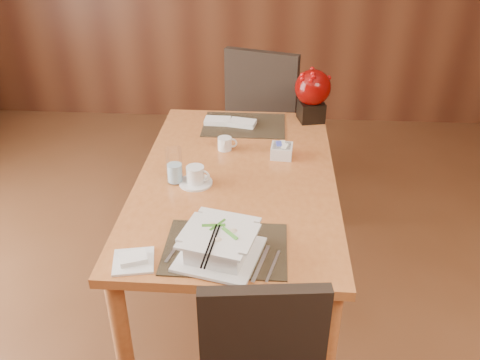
# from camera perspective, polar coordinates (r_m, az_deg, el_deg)

# --- Properties ---
(dining_table) EXTENTS (0.90, 1.50, 0.75)m
(dining_table) POSITION_cam_1_polar(r_m,az_deg,el_deg) (2.39, -0.36, -1.42)
(dining_table) COLOR #BF6B35
(dining_table) RESTS_ON ground
(placemat_near) EXTENTS (0.45, 0.33, 0.01)m
(placemat_near) POSITION_cam_1_polar(r_m,az_deg,el_deg) (1.88, -1.62, -7.69)
(placemat_near) COLOR black
(placemat_near) RESTS_ON dining_table
(placemat_far) EXTENTS (0.45, 0.33, 0.01)m
(placemat_far) POSITION_cam_1_polar(r_m,az_deg,el_deg) (2.83, 0.47, 6.20)
(placemat_far) COLOR black
(placemat_far) RESTS_ON dining_table
(soup_setting) EXTENTS (0.33, 0.33, 0.11)m
(soup_setting) POSITION_cam_1_polar(r_m,az_deg,el_deg) (1.81, -2.31, -7.25)
(soup_setting) COLOR white
(soup_setting) RESTS_ON dining_table
(coffee_cup) EXTENTS (0.15, 0.15, 0.09)m
(coffee_cup) POSITION_cam_1_polar(r_m,az_deg,el_deg) (2.26, -5.03, 0.39)
(coffee_cup) COLOR white
(coffee_cup) RESTS_ON dining_table
(water_glass) EXTENTS (0.09, 0.09, 0.17)m
(water_glass) POSITION_cam_1_polar(r_m,az_deg,el_deg) (2.26, -7.38, 1.60)
(water_glass) COLOR silver
(water_glass) RESTS_ON dining_table
(creamer_jug) EXTENTS (0.10, 0.10, 0.07)m
(creamer_jug) POSITION_cam_1_polar(r_m,az_deg,el_deg) (2.55, -1.73, 4.11)
(creamer_jug) COLOR white
(creamer_jug) RESTS_ON dining_table
(sugar_caddy) EXTENTS (0.11, 0.11, 0.06)m
(sugar_caddy) POSITION_cam_1_polar(r_m,az_deg,el_deg) (2.49, 4.70, 3.26)
(sugar_caddy) COLOR white
(sugar_caddy) RESTS_ON dining_table
(berry_decor) EXTENTS (0.20, 0.20, 0.29)m
(berry_decor) POSITION_cam_1_polar(r_m,az_deg,el_deg) (2.86, 8.14, 9.73)
(berry_decor) COLOR black
(berry_decor) RESTS_ON dining_table
(napkins_far) EXTENTS (0.29, 0.14, 0.03)m
(napkins_far) POSITION_cam_1_polar(r_m,az_deg,el_deg) (2.82, -0.93, 6.53)
(napkins_far) COLOR white
(napkins_far) RESTS_ON dining_table
(bread_plate) EXTENTS (0.17, 0.17, 0.01)m
(bread_plate) POSITION_cam_1_polar(r_m,az_deg,el_deg) (1.86, -11.86, -8.92)
(bread_plate) COLOR white
(bread_plate) RESTS_ON dining_table
(far_chair) EXTENTS (0.61, 0.61, 1.05)m
(far_chair) POSITION_cam_1_polar(r_m,az_deg,el_deg) (3.38, 3.02, 7.33)
(far_chair) COLOR black
(far_chair) RESTS_ON ground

